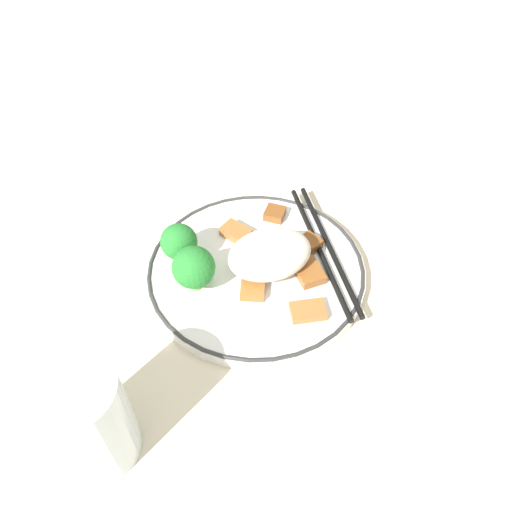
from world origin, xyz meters
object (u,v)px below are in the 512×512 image
plate (256,270)px  broccoli_back_left (179,242)px  drinking_glass (88,420)px  chopsticks (324,247)px  broccoli_back_center (194,268)px

plate → broccoli_back_left: broccoli_back_left is taller
plate → drinking_glass: drinking_glass is taller
broccoli_back_left → drinking_glass: bearing=-122.9°
broccoli_back_left → drinking_glass: drinking_glass is taller
plate → drinking_glass: (-0.20, -0.15, 0.05)m
plate → drinking_glass: size_ratio=2.32×
chopsticks → broccoli_back_left: bearing=167.5°
broccoli_back_center → drinking_glass: drinking_glass is taller
drinking_glass → chopsticks: bearing=27.5°
broccoli_back_center → broccoli_back_left: bearing=97.8°
chopsticks → drinking_glass: size_ratio=1.98×
broccoli_back_left → plate: bearing=-26.0°
broccoli_back_center → chopsticks: (0.16, 0.01, -0.03)m
broccoli_back_left → drinking_glass: (-0.12, -0.19, 0.01)m
plate → chopsticks: (0.09, 0.00, 0.01)m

